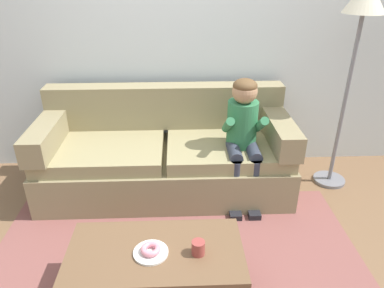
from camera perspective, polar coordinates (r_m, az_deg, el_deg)
ground at (r=2.85m, az=-2.50°, el=-15.98°), size 10.00×10.00×0.00m
wall_back at (r=3.53m, az=-3.04°, el=18.08°), size 8.00×0.10×2.80m
area_rug at (r=2.67m, az=-2.49°, el=-19.54°), size 2.70×1.86×0.01m
couch at (r=3.35m, az=-4.17°, el=-1.82°), size 2.23×0.90×0.91m
coffee_table at (r=2.30m, az=-5.80°, el=-17.09°), size 1.07×0.56×0.39m
person_child at (r=3.06m, az=8.13°, el=2.12°), size 0.34×0.58×1.10m
plate at (r=2.25m, az=-6.54°, el=-16.69°), size 0.21×0.21×0.01m
donut at (r=2.23m, az=-6.57°, el=-16.23°), size 0.15×0.15×0.04m
mug at (r=2.21m, az=1.00°, el=-16.10°), size 0.08×0.08×0.09m
toy_controller at (r=2.94m, az=-13.24°, el=-14.73°), size 0.23×0.09×0.05m
floor_lamp at (r=3.33m, az=25.22°, el=17.20°), size 0.33×0.33×1.84m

